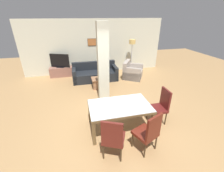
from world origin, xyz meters
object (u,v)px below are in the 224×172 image
at_px(dining_chair_head_right, 161,105).
at_px(dining_table, 120,110).
at_px(dining_chair_near_left, 113,137).
at_px(tv_screen, 60,61).
at_px(coffee_table, 100,83).
at_px(sofa, 95,74).
at_px(floor_lamp, 132,45).
at_px(tv_stand, 61,72).
at_px(dining_chair_near_right, 149,132).
at_px(armchair, 132,72).
at_px(bottle, 104,75).

bearing_deg(dining_chair_head_right, dining_table, 90.00).
xyz_separation_m(dining_chair_near_left, tv_screen, (-1.40, 5.28, 0.25)).
bearing_deg(tv_screen, coffee_table, 155.68).
xyz_separation_m(sofa, coffee_table, (0.07, -0.93, -0.06)).
xyz_separation_m(sofa, floor_lamp, (2.05, 0.61, 1.17)).
bearing_deg(floor_lamp, sofa, -163.45).
bearing_deg(dining_chair_near_left, tv_stand, 129.30).
relative_size(dining_chair_near_right, armchair, 0.85).
xyz_separation_m(tv_stand, floor_lamp, (3.65, -0.23, 1.22)).
relative_size(dining_chair_near_left, floor_lamp, 0.59).
xyz_separation_m(dining_chair_head_right, bottle, (-1.12, 2.75, -0.03)).
bearing_deg(floor_lamp, tv_stand, 176.45).
distance_m(coffee_table, floor_lamp, 2.79).
relative_size(sofa, floor_lamp, 1.20).
distance_m(sofa, bottle, 0.90).
relative_size(dining_table, dining_chair_near_left, 1.56).
relative_size(sofa, armchair, 1.71).
height_order(dining_chair_near_left, coffee_table, dining_chair_near_left).
bearing_deg(tv_screen, bottle, 160.72).
bearing_deg(armchair, sofa, -64.93).
xyz_separation_m(sofa, bottle, (0.27, -0.82, 0.24)).
xyz_separation_m(dining_table, dining_chair_near_left, (-0.40, -0.87, -0.03)).
relative_size(dining_chair_head_right, floor_lamp, 0.59).
relative_size(tv_stand, floor_lamp, 0.64).
bearing_deg(bottle, dining_chair_head_right, -67.81).
distance_m(sofa, floor_lamp, 2.44).
bearing_deg(coffee_table, bottle, 28.52).
bearing_deg(armchair, dining_chair_near_left, 6.01).
bearing_deg(dining_chair_near_left, armchair, 89.02).
bearing_deg(coffee_table, dining_chair_head_right, -63.42).
distance_m(sofa, coffee_table, 0.93).
bearing_deg(dining_table, tv_stand, 112.19).
bearing_deg(coffee_table, armchair, 22.68).
relative_size(bottle, tv_screen, 0.25).
bearing_deg(dining_chair_head_right, armchair, -7.07).
bearing_deg(dining_table, floor_lamp, 66.08).
xyz_separation_m(dining_chair_head_right, tv_stand, (-3.00, 4.40, -0.31)).
bearing_deg(floor_lamp, coffee_table, -142.08).
distance_m(dining_chair_head_right, floor_lamp, 4.32).
xyz_separation_m(dining_chair_near_left, armchair, (2.02, 4.24, -0.26)).
relative_size(armchair, floor_lamp, 0.70).
bearing_deg(dining_table, dining_chair_near_right, -66.18).
distance_m(dining_table, dining_chair_head_right, 1.20).
height_order(dining_chair_near_left, sofa, dining_chair_near_left).
distance_m(sofa, tv_stand, 1.81).
bearing_deg(dining_chair_head_right, tv_stand, 34.25).
bearing_deg(dining_chair_head_right, dining_chair_near_left, 118.65).
distance_m(dining_chair_head_right, bottle, 2.97).
height_order(dining_chair_near_left, tv_screen, tv_screen).
distance_m(dining_chair_near_left, dining_chair_near_right, 0.79).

